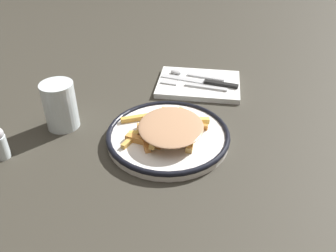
# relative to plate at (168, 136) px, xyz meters

# --- Properties ---
(ground_plane) EXTENTS (2.60, 2.60, 0.00)m
(ground_plane) POSITION_rel_plate_xyz_m (0.00, 0.00, -0.01)
(ground_plane) COLOR #35322A
(plate) EXTENTS (0.26, 0.26, 0.02)m
(plate) POSITION_rel_plate_xyz_m (0.00, 0.00, 0.00)
(plate) COLOR white
(plate) RESTS_ON ground_plane
(fries_heap) EXTENTS (0.17, 0.19, 0.03)m
(fries_heap) POSITION_rel_plate_xyz_m (-0.00, -0.00, 0.02)
(fries_heap) COLOR #CF8338
(fries_heap) RESTS_ON plate
(napkin) EXTENTS (0.17, 0.22, 0.01)m
(napkin) POSITION_rel_plate_xyz_m (0.25, -0.04, -0.00)
(napkin) COLOR silver
(napkin) RESTS_ON ground_plane
(fork) EXTENTS (0.04, 0.18, 0.00)m
(fork) POSITION_rel_plate_xyz_m (0.22, -0.03, 0.00)
(fork) COLOR silver
(fork) RESTS_ON napkin
(knife) EXTENTS (0.05, 0.21, 0.01)m
(knife) POSITION_rel_plate_xyz_m (0.25, -0.06, 0.00)
(knife) COLOR black
(knife) RESTS_ON napkin
(spoon) EXTENTS (0.04, 0.15, 0.01)m
(spoon) POSITION_rel_plate_xyz_m (0.28, -0.00, 0.01)
(spoon) COLOR silver
(spoon) RESTS_ON napkin
(water_glass) EXTENTS (0.07, 0.07, 0.11)m
(water_glass) POSITION_rel_plate_xyz_m (0.01, 0.24, 0.04)
(water_glass) COLOR silver
(water_glass) RESTS_ON ground_plane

